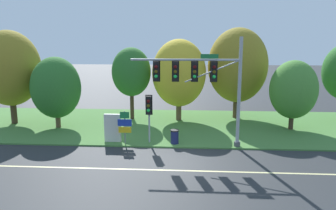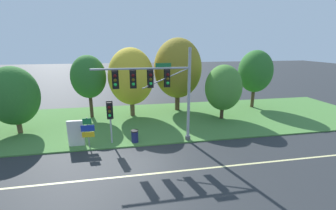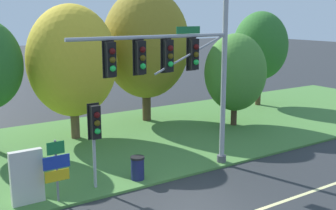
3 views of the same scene
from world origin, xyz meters
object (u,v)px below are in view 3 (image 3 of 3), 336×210
Objects in this scene: traffic_signal_mast at (179,67)px; tree_right_far at (235,73)px; pedestrian_signal_near_kerb at (95,127)px; tree_furthest_back at (260,46)px; tree_tall_centre at (146,44)px; trash_bin at (138,168)px; route_sign_post at (57,165)px; tree_mid_verge at (72,61)px; info_kiosk at (27,177)px.

traffic_signal_mast is 8.44m from tree_right_far.
tree_furthest_back is (15.72, 7.44, 1.82)m from pedestrian_signal_near_kerb.
tree_tall_centre reaches higher than trash_bin.
tree_mid_verge is at bearing 64.58° from route_sign_post.
pedestrian_signal_near_kerb is 11.32m from tree_right_far.
tree_tall_centre is at bearing 44.46° from route_sign_post.
tree_mid_verge is (1.75, 6.72, 1.68)m from pedestrian_signal_near_kerb.
info_kiosk is (-4.23, -6.57, -3.09)m from tree_mid_verge.
traffic_signal_mast is 3.19× the size of route_sign_post.
traffic_signal_mast reaches higher than info_kiosk.
traffic_signal_mast is 1.07× the size of tree_furthest_back.
tree_tall_centre is at bearing 68.02° from traffic_signal_mast.
pedestrian_signal_near_kerb is at bearing 9.26° from route_sign_post.
traffic_signal_mast is at bearing -147.71° from tree_furthest_back.
tree_right_far is 0.81× the size of tree_furthest_back.
traffic_signal_mast is 5.88m from route_sign_post.
pedestrian_signal_near_kerb is 2.87m from info_kiosk.
route_sign_post reaches higher than info_kiosk.
route_sign_post is at bearing -170.74° from pedestrian_signal_near_kerb.
tree_tall_centre reaches higher than info_kiosk.
info_kiosk is at bearing 156.29° from route_sign_post.
trash_bin is (-5.08, -7.97, -4.16)m from tree_tall_centre.
tree_right_far reaches higher than info_kiosk.
info_kiosk is (-5.94, 0.45, -3.42)m from traffic_signal_mast.
tree_tall_centre is at bearing 40.06° from info_kiosk.
pedestrian_signal_near_kerb is at bearing 179.12° from trash_bin.
route_sign_post is at bearing -159.80° from tree_right_far.
traffic_signal_mast is 7.56× the size of trash_bin.
tree_tall_centre is (8.36, 8.20, 3.32)m from route_sign_post.
tree_tall_centre reaches higher than tree_right_far.
traffic_signal_mast is at bearing -111.98° from tree_tall_centre.
tree_mid_verge is 9.16m from tree_right_far.
tree_tall_centre is 4.14× the size of info_kiosk.
pedestrian_signal_near_kerb is 2.55m from trash_bin.
pedestrian_signal_near_kerb is 1.47× the size of route_sign_post.
tree_right_far reaches higher than trash_bin.
pedestrian_signal_near_kerb is 1.70× the size of info_kiosk.
tree_furthest_back is at bearing 24.00° from route_sign_post.
tree_tall_centre is at bearing 176.78° from tree_furthest_back.
info_kiosk is at bearing 177.63° from trash_bin.
tree_furthest_back is 3.45× the size of info_kiosk.
trash_bin is at bearing -151.94° from tree_furthest_back.
traffic_signal_mast reaches higher than route_sign_post.
trash_bin is (1.71, -0.03, -1.89)m from pedestrian_signal_near_kerb.
tree_furthest_back is (17.29, 7.70, 2.87)m from route_sign_post.
tree_furthest_back reaches higher than info_kiosk.
route_sign_post is at bearing -23.71° from info_kiosk.
info_kiosk is (-18.20, -7.29, -3.23)m from tree_furthest_back.
tree_mid_verge is 13.99m from tree_furthest_back.
traffic_signal_mast is 14.50m from tree_furthest_back.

